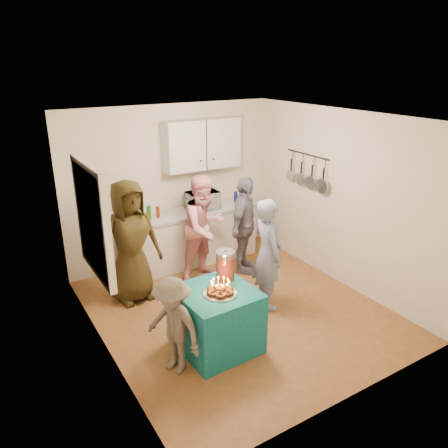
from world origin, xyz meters
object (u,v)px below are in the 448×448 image
counter (192,238)px  child_near_left (173,326)px  microwave (202,200)px  punch_jar (225,266)px  woman_back_left (130,242)px  man_birthday (267,254)px  woman_back_right (244,225)px  woman_back_center (205,228)px  party_table (217,320)px

counter → child_near_left: 2.80m
microwave → punch_jar: 2.23m
woman_back_left → man_birthday: bearing=-42.2°
microwave → woman_back_right: 0.86m
punch_jar → woman_back_left: size_ratio=0.19×
woman_back_center → woman_back_right: (0.63, -0.14, -0.04)m
woman_back_center → woman_back_right: size_ratio=1.05×
microwave → woman_back_right: bearing=-64.4°
punch_jar → woman_back_center: bearing=70.2°
punch_jar → microwave: bearing=68.2°
counter → punch_jar: (-0.62, -2.07, 0.50)m
punch_jar → woman_back_right: size_ratio=0.22×
punch_jar → woman_back_center: (0.52, 1.45, -0.10)m
punch_jar → man_birthday: size_ratio=0.22×
party_table → child_near_left: size_ratio=0.75×
punch_jar → child_near_left: (-0.85, -0.31, -0.37)m
counter → microwave: microwave is taller
punch_jar → man_birthday: 0.88m
party_table → punch_jar: (0.25, 0.20, 0.55)m
counter → party_table: bearing=-110.8°
microwave → punch_jar: (-0.83, -2.07, -0.12)m
woman_back_center → man_birthday: bearing=-88.5°
microwave → woman_back_center: bearing=-114.3°
party_table → man_birthday: bearing=23.8°
party_table → woman_back_right: bearing=47.3°
punch_jar → woman_back_left: (-0.68, 1.41, -0.05)m
counter → man_birthday: 1.85m
man_birthday → woman_back_left: size_ratio=0.89×
woman_back_left → child_near_left: (-0.17, -1.72, -0.32)m
punch_jar → child_near_left: 0.97m
punch_jar → child_near_left: size_ratio=0.30×
child_near_left → man_birthday: bearing=88.8°
party_table → child_near_left: child_near_left is taller
woman_back_left → child_near_left: woman_back_left is taller
man_birthday → child_near_left: size_ratio=1.39×
woman_back_center → child_near_left: bearing=-140.8°
counter → punch_jar: punch_jar is taller
counter → punch_jar: 2.22m
microwave → woman_back_right: size_ratio=0.33×
man_birthday → woman_back_right: (0.33, 1.05, 0.00)m
counter → microwave: bearing=0.0°
counter → microwave: 0.66m
party_table → microwave: bearing=64.7°
woman_back_center → child_near_left: 2.25m
party_table → punch_jar: size_ratio=2.50×
woman_back_right → woman_back_left: bearing=138.1°
woman_back_right → counter: bearing=86.5°
man_birthday → woman_back_left: bearing=62.2°
man_birthday → woman_back_left: (-1.51, 1.14, 0.10)m
punch_jar → child_near_left: bearing=-159.9°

